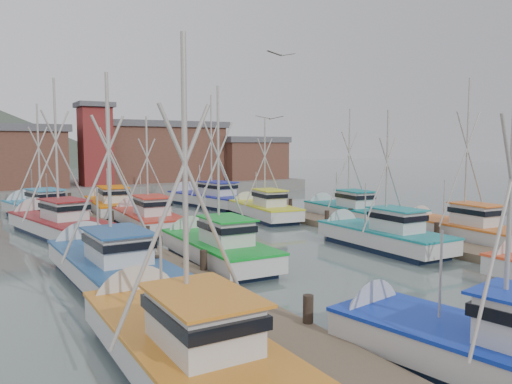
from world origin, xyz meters
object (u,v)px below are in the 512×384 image
boat_0 (474,350)px  boat_12 (110,205)px  boat_4 (213,247)px  lookout_tower (95,144)px  boat_8 (145,218)px

boat_0 → boat_12: size_ratio=0.90×
boat_4 → boat_12: bearing=91.5°
boat_0 → boat_4: 13.64m
lookout_tower → boat_4: 32.85m
lookout_tower → boat_12: bearing=-99.1°
lookout_tower → boat_12: lookout_tower is taller
boat_0 → boat_8: bearing=79.7°
boat_8 → boat_4: bearing=-89.1°
boat_4 → boat_12: size_ratio=0.91×
boat_0 → boat_12: (0.08, 32.58, 0.00)m
lookout_tower → boat_4: lookout_tower is taller
boat_12 → boat_8: bearing=-84.0°
lookout_tower → boat_8: lookout_tower is taller
boat_0 → boat_8: boat_0 is taller
boat_0 → boat_12: boat_12 is taller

